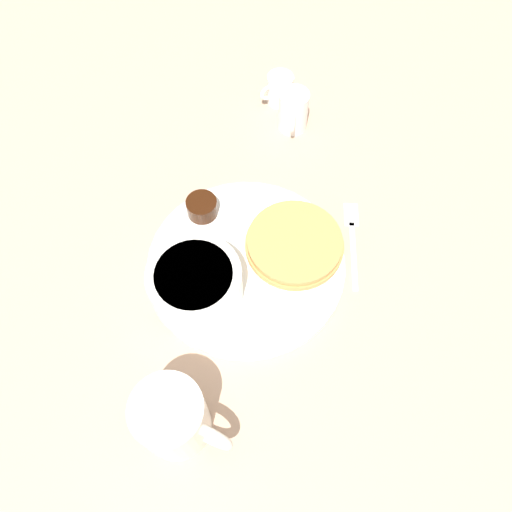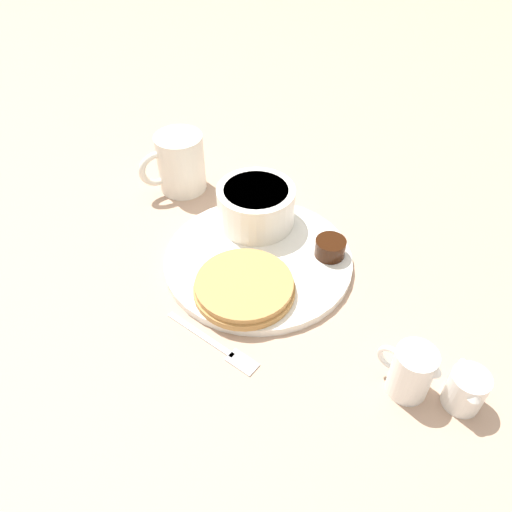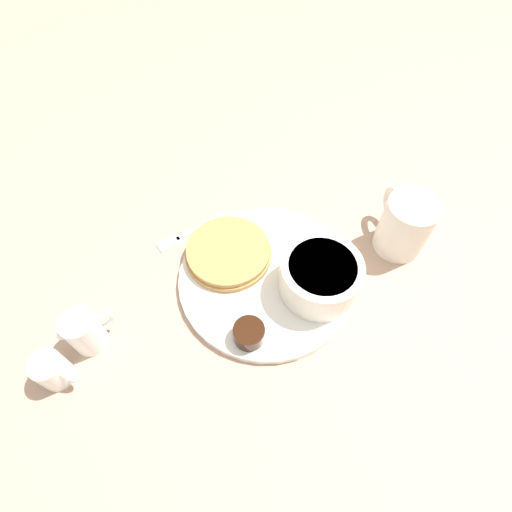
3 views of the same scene
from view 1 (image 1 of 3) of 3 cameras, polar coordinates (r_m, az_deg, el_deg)
The scene contains 10 objects.
ground_plane at distance 0.68m, azimuth -1.12°, elevation -1.16°, with size 4.00×4.00×0.00m, color tan.
plate at distance 0.67m, azimuth -1.13°, elevation -0.93°, with size 0.26×0.26×0.01m.
pancake_stack at distance 0.67m, azimuth 4.42°, elevation 1.44°, with size 0.13×0.13×0.02m.
bowl at distance 0.62m, azimuth -6.91°, elevation -3.18°, with size 0.12×0.12×0.06m.
syrup_cup at distance 0.70m, azimuth -6.19°, elevation 5.58°, with size 0.04×0.04×0.03m.
butter_ramekin at distance 0.64m, azimuth -8.90°, elevation -3.78°, with size 0.05×0.05×0.04m.
coffee_mug at distance 0.57m, azimuth -9.29°, elevation -17.91°, with size 0.11×0.08×0.10m.
creamer_pitcher_near at distance 0.80m, azimuth 4.27°, elevation 16.24°, with size 0.05×0.06×0.07m.
creamer_pitcher_far at distance 0.85m, azimuth 2.71°, elevation 18.54°, with size 0.04×0.06×0.05m.
fork at distance 0.71m, azimuth 10.95°, elevation 2.46°, with size 0.10×0.12×0.00m.
Camera 1 is at (-0.22, 0.22, 0.60)m, focal length 35.00 mm.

